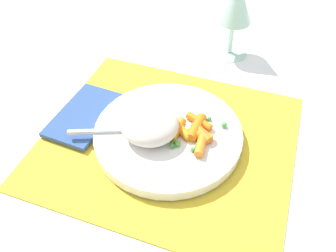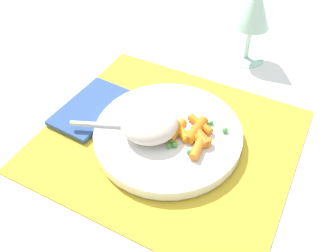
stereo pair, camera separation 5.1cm
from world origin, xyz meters
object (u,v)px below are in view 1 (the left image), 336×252
wine_glass (236,4)px  napkin (85,115)px  plate (168,134)px  rice_mound (150,124)px  fork (148,130)px  carrot_portion (194,131)px

wine_glass → napkin: (-0.19, -0.29, -0.10)m
plate → wine_glass: bearing=82.3°
rice_mound → fork: bearing=146.5°
rice_mound → napkin: rice_mound is taller
wine_glass → napkin: 0.36m
plate → carrot_portion: 0.05m
fork → wine_glass: wine_glass is taller
napkin → fork: bearing=-5.3°
carrot_portion → napkin: carrot_portion is taller
wine_glass → rice_mound: bearing=-101.8°
rice_mound → carrot_portion: 0.07m
fork → napkin: (-0.12, 0.01, -0.02)m
carrot_portion → napkin: (-0.20, -0.01, -0.02)m
wine_glass → napkin: wine_glass is taller
wine_glass → carrot_portion: bearing=-89.2°
wine_glass → fork: bearing=-103.0°
plate → fork: fork is taller
fork → napkin: 0.12m
fork → napkin: size_ratio=1.41×
carrot_portion → rice_mound: bearing=-162.2°
plate → rice_mound: 0.04m
rice_mound → napkin: size_ratio=0.65×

